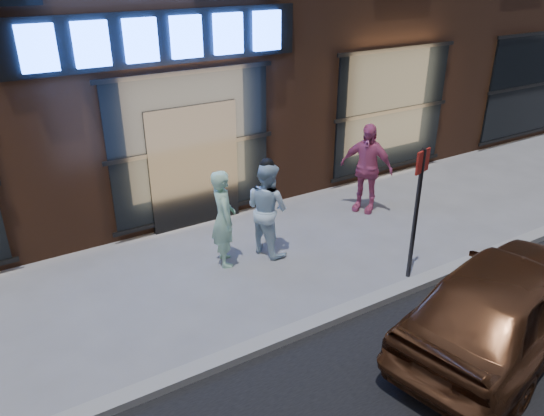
{
  "coord_description": "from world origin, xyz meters",
  "views": [
    {
      "loc": [
        -3.6,
        -4.97,
        4.87
      ],
      "look_at": [
        0.34,
        1.6,
        1.2
      ],
      "focal_mm": 35.0,
      "sensor_mm": 36.0,
      "label": 1
    }
  ],
  "objects_px": {
    "man_bowtie": "(224,218)",
    "sign_post": "(417,203)",
    "gold_sedan": "(508,301)",
    "passerby": "(366,168)",
    "man_cap": "(267,208)"
  },
  "relations": [
    {
      "from": "gold_sedan",
      "to": "passerby",
      "type": "bearing_deg",
      "value": -28.07
    },
    {
      "from": "man_bowtie",
      "to": "sign_post",
      "type": "height_order",
      "value": "sign_post"
    },
    {
      "from": "man_cap",
      "to": "man_bowtie",
      "type": "bearing_deg",
      "value": 71.88
    },
    {
      "from": "man_bowtie",
      "to": "man_cap",
      "type": "xyz_separation_m",
      "value": [
        0.83,
        -0.04,
        -0.0
      ]
    },
    {
      "from": "passerby",
      "to": "gold_sedan",
      "type": "relative_size",
      "value": 0.46
    },
    {
      "from": "passerby",
      "to": "gold_sedan",
      "type": "distance_m",
      "value": 4.44
    },
    {
      "from": "gold_sedan",
      "to": "sign_post",
      "type": "relative_size",
      "value": 1.8
    },
    {
      "from": "man_bowtie",
      "to": "passerby",
      "type": "relative_size",
      "value": 0.92
    },
    {
      "from": "passerby",
      "to": "sign_post",
      "type": "bearing_deg",
      "value": -54.36
    },
    {
      "from": "passerby",
      "to": "gold_sedan",
      "type": "bearing_deg",
      "value": -46.01
    },
    {
      "from": "man_bowtie",
      "to": "gold_sedan",
      "type": "height_order",
      "value": "man_bowtie"
    },
    {
      "from": "passerby",
      "to": "sign_post",
      "type": "xyz_separation_m",
      "value": [
        -1.03,
        -2.4,
        0.42
      ]
    },
    {
      "from": "man_bowtie",
      "to": "gold_sedan",
      "type": "xyz_separation_m",
      "value": [
        2.32,
        -3.86,
        -0.17
      ]
    },
    {
      "from": "man_bowtie",
      "to": "sign_post",
      "type": "relative_size",
      "value": 0.77
    },
    {
      "from": "man_bowtie",
      "to": "passerby",
      "type": "distance_m",
      "value": 3.48
    }
  ]
}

